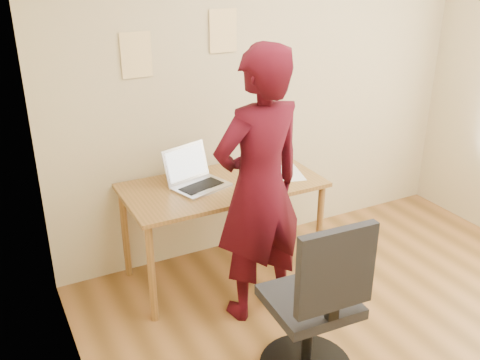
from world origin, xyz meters
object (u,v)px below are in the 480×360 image
desk (223,195)px  phone (275,185)px  office_chair (316,313)px  laptop (196,178)px  person (259,188)px

desk → phone: phone is taller
office_chair → laptop: bearing=100.4°
laptop → office_chair: office_chair is taller
laptop → desk: bearing=-34.2°
desk → person: bearing=-87.6°
person → office_chair: bearing=79.0°
desk → person: size_ratio=0.78×
phone → person: 0.45m
phone → office_chair: size_ratio=0.14×
laptop → phone: (0.50, -0.25, -0.05)m
desk → laptop: bearing=163.3°
laptop → person: size_ratio=0.25×
phone → person: (-0.30, -0.30, 0.16)m
laptop → phone: laptop is taller
office_chair → phone: bearing=74.8°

